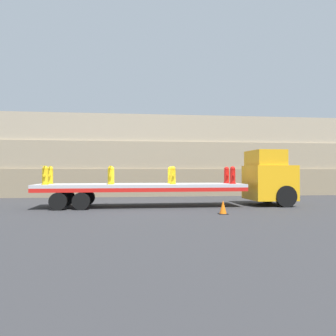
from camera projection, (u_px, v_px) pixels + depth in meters
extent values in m
plane|color=#2D2D30|center=(142.00, 207.00, 17.40)|extent=(120.00, 120.00, 0.00)
cube|color=#84755B|center=(137.00, 182.00, 25.62)|extent=(60.00, 3.00, 2.06)
cube|color=gray|center=(137.00, 156.00, 25.79)|extent=(60.00, 3.00, 2.06)
cube|color=tan|center=(137.00, 130.00, 25.96)|extent=(60.00, 3.00, 2.06)
cube|color=orange|center=(269.00, 183.00, 18.26)|extent=(2.30, 2.46, 1.89)
cube|color=orange|center=(265.00, 158.00, 18.25)|extent=(1.61, 2.27, 0.84)
cube|color=black|center=(280.00, 176.00, 18.34)|extent=(0.92, 2.17, 1.06)
cylinder|color=black|center=(286.00, 196.00, 17.14)|extent=(1.13, 0.28, 1.13)
cylinder|color=black|center=(267.00, 193.00, 19.47)|extent=(1.13, 0.28, 1.13)
cube|color=#B2B2B7|center=(142.00, 185.00, 17.41)|extent=(10.86, 2.47, 0.16)
cube|color=red|center=(143.00, 190.00, 16.23)|extent=(10.86, 0.08, 0.20)
cube|color=red|center=(141.00, 188.00, 18.60)|extent=(10.86, 0.08, 0.20)
cylinder|color=black|center=(81.00, 201.00, 15.92)|extent=(0.85, 0.30, 0.85)
cylinder|color=black|center=(87.00, 198.00, 18.18)|extent=(0.85, 0.30, 0.85)
cylinder|color=black|center=(58.00, 201.00, 15.79)|extent=(0.85, 0.30, 0.85)
cylinder|color=black|center=(67.00, 198.00, 18.05)|extent=(0.85, 0.30, 0.85)
cylinder|color=gold|center=(45.00, 184.00, 16.30)|extent=(0.36, 0.36, 0.03)
cylinder|color=gold|center=(45.00, 177.00, 16.30)|extent=(0.29, 0.29, 0.74)
sphere|color=gold|center=(45.00, 169.00, 16.31)|extent=(0.27, 0.27, 0.27)
cylinder|color=gold|center=(44.00, 176.00, 16.10)|extent=(0.13, 0.12, 0.13)
cylinder|color=gold|center=(46.00, 175.00, 16.51)|extent=(0.13, 0.12, 0.13)
cylinder|color=gold|center=(50.00, 184.00, 17.38)|extent=(0.36, 0.36, 0.03)
cylinder|color=gold|center=(50.00, 177.00, 17.38)|extent=(0.29, 0.29, 0.74)
sphere|color=gold|center=(50.00, 169.00, 17.38)|extent=(0.27, 0.27, 0.27)
cylinder|color=gold|center=(49.00, 175.00, 17.18)|extent=(0.13, 0.12, 0.13)
cylinder|color=gold|center=(51.00, 175.00, 17.58)|extent=(0.13, 0.12, 0.13)
cylinder|color=gold|center=(110.00, 184.00, 16.68)|extent=(0.36, 0.36, 0.03)
cylinder|color=gold|center=(110.00, 177.00, 16.69)|extent=(0.29, 0.29, 0.74)
sphere|color=gold|center=(110.00, 169.00, 16.69)|extent=(0.27, 0.27, 0.27)
cylinder|color=gold|center=(110.00, 175.00, 16.49)|extent=(0.13, 0.12, 0.13)
cylinder|color=gold|center=(111.00, 175.00, 16.89)|extent=(0.13, 0.12, 0.13)
cylinder|color=gold|center=(112.00, 183.00, 17.76)|extent=(0.36, 0.36, 0.03)
cylinder|color=gold|center=(112.00, 177.00, 17.76)|extent=(0.29, 0.29, 0.74)
sphere|color=gold|center=(112.00, 169.00, 17.77)|extent=(0.27, 0.27, 0.27)
cylinder|color=gold|center=(111.00, 175.00, 17.56)|extent=(0.13, 0.12, 0.13)
cylinder|color=gold|center=(112.00, 175.00, 17.97)|extent=(0.13, 0.12, 0.13)
cylinder|color=gold|center=(173.00, 184.00, 17.07)|extent=(0.36, 0.36, 0.03)
cylinder|color=gold|center=(173.00, 177.00, 17.07)|extent=(0.29, 0.29, 0.74)
sphere|color=gold|center=(173.00, 169.00, 17.08)|extent=(0.27, 0.27, 0.27)
cylinder|color=gold|center=(173.00, 175.00, 16.87)|extent=(0.13, 0.12, 0.13)
cylinder|color=gold|center=(172.00, 175.00, 17.27)|extent=(0.13, 0.12, 0.13)
cylinder|color=gold|center=(170.00, 183.00, 18.15)|extent=(0.36, 0.36, 0.03)
cylinder|color=gold|center=(170.00, 177.00, 18.15)|extent=(0.29, 0.29, 0.74)
sphere|color=gold|center=(170.00, 169.00, 18.15)|extent=(0.27, 0.27, 0.27)
cylinder|color=gold|center=(171.00, 175.00, 17.95)|extent=(0.13, 0.12, 0.13)
cylinder|color=gold|center=(170.00, 175.00, 18.35)|extent=(0.13, 0.12, 0.13)
cylinder|color=red|center=(233.00, 183.00, 17.45)|extent=(0.36, 0.36, 0.03)
cylinder|color=red|center=(233.00, 177.00, 17.46)|extent=(0.29, 0.29, 0.74)
sphere|color=red|center=(233.00, 169.00, 17.46)|extent=(0.27, 0.27, 0.27)
cylinder|color=red|center=(234.00, 175.00, 17.26)|extent=(0.13, 0.12, 0.13)
cylinder|color=red|center=(231.00, 175.00, 17.66)|extent=(0.13, 0.12, 0.13)
cylinder|color=red|center=(227.00, 183.00, 18.53)|extent=(0.36, 0.36, 0.03)
cylinder|color=red|center=(227.00, 177.00, 18.53)|extent=(0.29, 0.29, 0.74)
sphere|color=red|center=(227.00, 169.00, 18.54)|extent=(0.27, 0.27, 0.27)
cylinder|color=red|center=(228.00, 175.00, 18.33)|extent=(0.13, 0.12, 0.13)
cylinder|color=red|center=(226.00, 175.00, 18.74)|extent=(0.13, 0.12, 0.13)
cube|color=yellow|center=(48.00, 166.00, 16.85)|extent=(0.05, 2.67, 0.01)
cube|color=yellow|center=(111.00, 166.00, 17.23)|extent=(0.05, 2.67, 0.01)
cube|color=black|center=(223.00, 214.00, 14.36)|extent=(0.40, 0.40, 0.03)
cone|color=orange|center=(223.00, 207.00, 14.36)|extent=(0.31, 0.31, 0.58)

